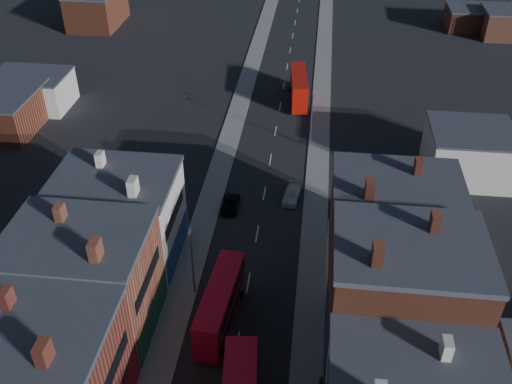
% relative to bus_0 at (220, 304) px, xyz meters
% --- Properties ---
extents(pavement_west, '(3.00, 200.00, 0.12)m').
position_rel_bus_0_xyz_m(pavement_west, '(-4.58, 23.54, -2.38)').
color(pavement_west, gray).
rests_on(pavement_west, ground).
extents(pavement_east, '(3.00, 200.00, 0.12)m').
position_rel_bus_0_xyz_m(pavement_east, '(8.42, 23.54, -2.38)').
color(pavement_east, gray).
rests_on(pavement_east, ground).
extents(lamp_post_2, '(0.25, 0.70, 8.12)m').
position_rel_bus_0_xyz_m(lamp_post_2, '(-3.28, 3.54, 2.26)').
color(lamp_post_2, slate).
rests_on(lamp_post_2, ground).
extents(lamp_post_3, '(0.25, 0.70, 8.12)m').
position_rel_bus_0_xyz_m(lamp_post_3, '(7.12, 33.54, 2.26)').
color(lamp_post_3, slate).
rests_on(lamp_post_3, ground).
extents(bus_0, '(3.33, 10.66, 4.53)m').
position_rel_bus_0_xyz_m(bus_0, '(0.00, 0.00, 0.00)').
color(bus_0, '#AD091F').
rests_on(bus_0, ground).
extents(bus_2, '(3.47, 10.87, 4.61)m').
position_rel_bus_0_xyz_m(bus_2, '(4.65, 47.85, 0.04)').
color(bus_2, '#B51108').
rests_on(bus_2, ground).
extents(car_2, '(2.04, 4.33, 1.20)m').
position_rel_bus_0_xyz_m(car_2, '(-1.88, 18.01, -1.85)').
color(car_2, black).
rests_on(car_2, ground).
extents(car_3, '(2.40, 4.74, 1.32)m').
position_rel_bus_0_xyz_m(car_3, '(5.37, 20.77, -1.78)').
color(car_3, silver).
rests_on(car_3, ground).
extents(ped_3, '(0.74, 1.16, 1.84)m').
position_rel_bus_0_xyz_m(ped_3, '(9.62, -6.60, -1.41)').
color(ped_3, '#4E4B43').
rests_on(ped_3, pavement_east).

